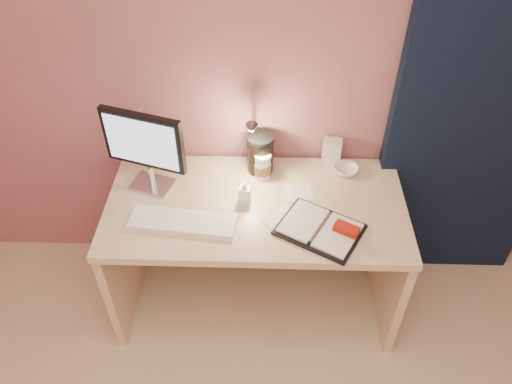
{
  "coord_description": "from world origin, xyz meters",
  "views": [
    {
      "loc": [
        0.05,
        -0.3,
        2.34
      ],
      "look_at": [
        0.0,
        1.33,
        0.85
      ],
      "focal_mm": 35.0,
      "sensor_mm": 36.0,
      "label": 1
    }
  ],
  "objects_px": {
    "coffee_cup": "(263,166)",
    "lotion_bottle": "(245,191)",
    "bowl": "(346,170)",
    "product_box": "(332,152)",
    "desk": "(256,226)",
    "dark_jar": "(260,155)",
    "desk_lamp": "(254,139)",
    "keyboard": "(183,222)",
    "planner": "(322,229)",
    "monitor": "(145,144)"
  },
  "relations": [
    {
      "from": "lotion_bottle",
      "to": "desk_lamp",
      "type": "bearing_deg",
      "value": 79.93
    },
    {
      "from": "product_box",
      "to": "desk_lamp",
      "type": "xyz_separation_m",
      "value": [
        -0.39,
        -0.09,
        0.14
      ]
    },
    {
      "from": "coffee_cup",
      "to": "dark_jar",
      "type": "xyz_separation_m",
      "value": [
        -0.01,
        0.05,
        0.03
      ]
    },
    {
      "from": "planner",
      "to": "coffee_cup",
      "type": "bearing_deg",
      "value": 155.82
    },
    {
      "from": "dark_jar",
      "to": "bowl",
      "type": "bearing_deg",
      "value": -2.24
    },
    {
      "from": "monitor",
      "to": "coffee_cup",
      "type": "relative_size",
      "value": 3.11
    },
    {
      "from": "dark_jar",
      "to": "desk_lamp",
      "type": "height_order",
      "value": "desk_lamp"
    },
    {
      "from": "keyboard",
      "to": "planner",
      "type": "bearing_deg",
      "value": 3.4
    },
    {
      "from": "monitor",
      "to": "bowl",
      "type": "xyz_separation_m",
      "value": [
        0.94,
        0.12,
        -0.23
      ]
    },
    {
      "from": "coffee_cup",
      "to": "keyboard",
      "type": "bearing_deg",
      "value": -136.5
    },
    {
      "from": "bowl",
      "to": "dark_jar",
      "type": "height_order",
      "value": "dark_jar"
    },
    {
      "from": "bowl",
      "to": "lotion_bottle",
      "type": "bearing_deg",
      "value": -157.02
    },
    {
      "from": "monitor",
      "to": "coffee_cup",
      "type": "height_order",
      "value": "monitor"
    },
    {
      "from": "keyboard",
      "to": "dark_jar",
      "type": "bearing_deg",
      "value": 55.14
    },
    {
      "from": "desk",
      "to": "coffee_cup",
      "type": "distance_m",
      "value": 0.32
    },
    {
      "from": "planner",
      "to": "desk_lamp",
      "type": "relative_size",
      "value": 1.3
    },
    {
      "from": "desk",
      "to": "monitor",
      "type": "bearing_deg",
      "value": 175.7
    },
    {
      "from": "monitor",
      "to": "planner",
      "type": "distance_m",
      "value": 0.88
    },
    {
      "from": "keyboard",
      "to": "desk_lamp",
      "type": "bearing_deg",
      "value": 55.95
    },
    {
      "from": "bowl",
      "to": "dark_jar",
      "type": "distance_m",
      "value": 0.43
    },
    {
      "from": "lotion_bottle",
      "to": "desk_lamp",
      "type": "xyz_separation_m",
      "value": [
        0.04,
        0.2,
        0.15
      ]
    },
    {
      "from": "keyboard",
      "to": "desk_lamp",
      "type": "xyz_separation_m",
      "value": [
        0.31,
        0.36,
        0.2
      ]
    },
    {
      "from": "desk",
      "to": "planner",
      "type": "height_order",
      "value": "planner"
    },
    {
      "from": "planner",
      "to": "lotion_bottle",
      "type": "distance_m",
      "value": 0.4
    },
    {
      "from": "monitor",
      "to": "planner",
      "type": "bearing_deg",
      "value": -1.46
    },
    {
      "from": "monitor",
      "to": "desk_lamp",
      "type": "distance_m",
      "value": 0.5
    },
    {
      "from": "lotion_bottle",
      "to": "dark_jar",
      "type": "xyz_separation_m",
      "value": [
        0.07,
        0.23,
        0.03
      ]
    },
    {
      "from": "keyboard",
      "to": "planner",
      "type": "xyz_separation_m",
      "value": [
        0.62,
        -0.03,
        0.0
      ]
    },
    {
      "from": "bowl",
      "to": "product_box",
      "type": "xyz_separation_m",
      "value": [
        -0.07,
        0.08,
        0.05
      ]
    },
    {
      "from": "coffee_cup",
      "to": "lotion_bottle",
      "type": "xyz_separation_m",
      "value": [
        -0.08,
        -0.17,
        -0.01
      ]
    },
    {
      "from": "desk",
      "to": "bowl",
      "type": "height_order",
      "value": "bowl"
    },
    {
      "from": "monitor",
      "to": "bowl",
      "type": "relative_size",
      "value": 3.47
    },
    {
      "from": "coffee_cup",
      "to": "product_box",
      "type": "relative_size",
      "value": 0.96
    },
    {
      "from": "monitor",
      "to": "coffee_cup",
      "type": "bearing_deg",
      "value": 26.81
    },
    {
      "from": "desk",
      "to": "lotion_bottle",
      "type": "bearing_deg",
      "value": -137.47
    },
    {
      "from": "coffee_cup",
      "to": "product_box",
      "type": "distance_m",
      "value": 0.36
    },
    {
      "from": "desk",
      "to": "desk_lamp",
      "type": "distance_m",
      "value": 0.46
    },
    {
      "from": "planner",
      "to": "coffee_cup",
      "type": "xyz_separation_m",
      "value": [
        -0.27,
        0.36,
        0.05
      ]
    },
    {
      "from": "keyboard",
      "to": "desk",
      "type": "bearing_deg",
      "value": 39.06
    },
    {
      "from": "planner",
      "to": "desk_lamp",
      "type": "distance_m",
      "value": 0.54
    },
    {
      "from": "keyboard",
      "to": "planner",
      "type": "relative_size",
      "value": 1.1
    },
    {
      "from": "lotion_bottle",
      "to": "desk_lamp",
      "type": "height_order",
      "value": "desk_lamp"
    },
    {
      "from": "planner",
      "to": "product_box",
      "type": "distance_m",
      "value": 0.49
    },
    {
      "from": "coffee_cup",
      "to": "lotion_bottle",
      "type": "distance_m",
      "value": 0.19
    },
    {
      "from": "desk_lamp",
      "to": "keyboard",
      "type": "bearing_deg",
      "value": -127.71
    },
    {
      "from": "product_box",
      "to": "desk_lamp",
      "type": "relative_size",
      "value": 0.42
    },
    {
      "from": "coffee_cup",
      "to": "planner",
      "type": "bearing_deg",
      "value": -53.51
    },
    {
      "from": "monitor",
      "to": "product_box",
      "type": "bearing_deg",
      "value": 30.6
    },
    {
      "from": "desk",
      "to": "dark_jar",
      "type": "bearing_deg",
      "value": 85.6
    },
    {
      "from": "desk_lamp",
      "to": "coffee_cup",
      "type": "bearing_deg",
      "value": -31.95
    }
  ]
}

